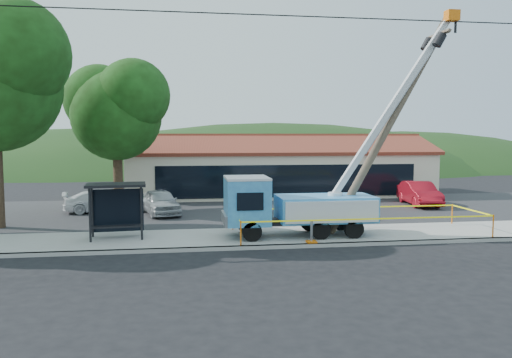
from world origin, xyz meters
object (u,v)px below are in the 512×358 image
object	(u,v)px
leaning_pole	(395,114)
bus_shelter	(116,198)
car_silver	(161,216)
utility_truck	(296,202)
car_white	(102,214)
car_red	(419,207)

from	to	relation	value
leaning_pole	bus_shelter	distance (m)	12.81
leaning_pole	car_silver	bearing A→B (deg)	146.95
utility_truck	car_white	xyz separation A→B (m)	(-9.64, 8.54, -1.62)
bus_shelter	leaning_pole	bearing A→B (deg)	-7.21
car_white	car_silver	bearing A→B (deg)	-123.10
leaning_pole	car_white	xyz separation A→B (m)	(-14.18, 8.36, -5.48)
utility_truck	leaning_pole	xyz separation A→B (m)	(4.54, 0.18, 3.85)
utility_truck	car_red	size ratio (longest dim) A/B	2.29
leaning_pole	car_red	distance (m)	11.38
car_silver	car_white	size ratio (longest dim) A/B	0.98
car_white	bus_shelter	bearing A→B (deg)	-177.83
bus_shelter	car_red	distance (m)	19.50
utility_truck	bus_shelter	bearing A→B (deg)	175.32
car_red	leaning_pole	bearing A→B (deg)	-116.09
bus_shelter	car_white	xyz separation A→B (m)	(-1.90, 7.91, -1.87)
car_silver	car_red	xyz separation A→B (m)	(16.18, 1.37, 0.00)
car_silver	car_white	xyz separation A→B (m)	(-3.45, 1.38, 0.00)
car_silver	leaning_pole	bearing A→B (deg)	-48.15
leaning_pole	bus_shelter	world-z (taller)	leaning_pole
utility_truck	car_silver	size ratio (longest dim) A/B	2.52
utility_truck	car_silver	world-z (taller)	utility_truck
bus_shelter	car_silver	world-z (taller)	bus_shelter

